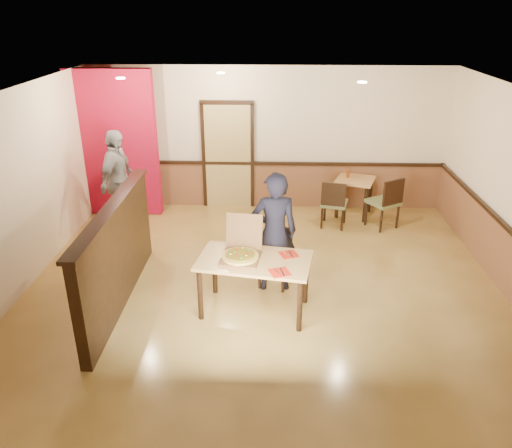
{
  "coord_description": "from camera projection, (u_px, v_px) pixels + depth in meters",
  "views": [
    {
      "loc": [
        0.09,
        -6.14,
        3.86
      ],
      "look_at": [
        -0.12,
        0.0,
        1.12
      ],
      "focal_mm": 35.0,
      "sensor_mm": 36.0,
      "label": 1
    }
  ],
  "objects": [
    {
      "name": "side_chair_left",
      "position": [
        334.0,
        202.0,
        9.16
      ],
      "size": [
        0.55,
        0.55,
        0.92
      ],
      "rotation": [
        0.0,
        0.0,
        2.9
      ],
      "color": "#646B3E",
      "rests_on": "floor"
    },
    {
      "name": "napkin_near",
      "position": [
        280.0,
        272.0,
        6.2
      ],
      "size": [
        0.31,
        0.31,
        0.01
      ],
      "rotation": [
        0.0,
        0.0,
        0.34
      ],
      "color": "red",
      "rests_on": "main_table"
    },
    {
      "name": "main_table",
      "position": [
        254.0,
        267.0,
        6.56
      ],
      "size": [
        1.59,
        1.08,
        0.79
      ],
      "rotation": [
        0.0,
        0.0,
        -0.17
      ],
      "color": "tan",
      "rests_on": "floor"
    },
    {
      "name": "side_table",
      "position": [
        355.0,
        187.0,
        9.68
      ],
      "size": [
        0.89,
        0.89,
        0.75
      ],
      "rotation": [
        0.0,
        0.0,
        -0.34
      ],
      "color": "tan",
      "rests_on": "floor"
    },
    {
      "name": "condiment",
      "position": [
        348.0,
        173.0,
        9.66
      ],
      "size": [
        0.06,
        0.06,
        0.16
      ],
      "primitive_type": "cylinder",
      "color": "brown",
      "rests_on": "side_table"
    },
    {
      "name": "chair_rail_back",
      "position": [
        268.0,
        163.0,
        9.96
      ],
      "size": [
        7.0,
        0.06,
        0.06
      ],
      "primitive_type": "cube",
      "color": "black",
      "rests_on": "wall_back"
    },
    {
      "name": "side_chair_right",
      "position": [
        386.0,
        201.0,
        9.12
      ],
      "size": [
        0.67,
        0.67,
        0.99
      ],
      "rotation": [
        0.0,
        0.0,
        3.7
      ],
      "color": "#646B3E",
      "rests_on": "floor"
    },
    {
      "name": "floor",
      "position": [
        264.0,
        295.0,
        7.18
      ],
      "size": [
        7.0,
        7.0,
        0.0
      ],
      "primitive_type": "plane",
      "color": "tan",
      "rests_on": "ground"
    },
    {
      "name": "wall_back",
      "position": [
        268.0,
        139.0,
        9.81
      ],
      "size": [
        7.0,
        0.0,
        7.0
      ],
      "primitive_type": "plane",
      "rotation": [
        1.57,
        0.0,
        0.0
      ],
      "color": "beige",
      "rests_on": "floor"
    },
    {
      "name": "spot_c",
      "position": [
        362.0,
        82.0,
        7.38
      ],
      "size": [
        0.14,
        0.14,
        0.02
      ],
      "primitive_type": "cylinder",
      "color": "#FFDEB2",
      "rests_on": "ceiling"
    },
    {
      "name": "wainscot_back",
      "position": [
        268.0,
        185.0,
        10.17
      ],
      "size": [
        7.0,
        0.04,
        0.9
      ],
      "primitive_type": "cube",
      "color": "brown",
      "rests_on": "floor"
    },
    {
      "name": "booth_partition",
      "position": [
        117.0,
        254.0,
        6.76
      ],
      "size": [
        0.2,
        3.1,
        1.44
      ],
      "color": "black",
      "rests_on": "floor"
    },
    {
      "name": "napkin_far",
      "position": [
        289.0,
        254.0,
        6.64
      ],
      "size": [
        0.29,
        0.29,
        0.01
      ],
      "rotation": [
        0.0,
        0.0,
        0.35
      ],
      "color": "red",
      "rests_on": "main_table"
    },
    {
      "name": "diner_chair",
      "position": [
        276.0,
        254.0,
        7.33
      ],
      "size": [
        0.53,
        0.53,
        0.87
      ],
      "rotation": [
        0.0,
        0.0,
        -0.28
      ],
      "color": "#646B3E",
      "rests_on": "floor"
    },
    {
      "name": "spot_a",
      "position": [
        121.0,
        78.0,
        7.77
      ],
      "size": [
        0.14,
        0.14,
        0.02
      ],
      "primitive_type": "cylinder",
      "color": "#FFDEB2",
      "rests_on": "ceiling"
    },
    {
      "name": "spot_b",
      "position": [
        221.0,
        73.0,
        8.36
      ],
      "size": [
        0.14,
        0.14,
        0.02
      ],
      "primitive_type": "cylinder",
      "color": "#FFDEB2",
      "rests_on": "ceiling"
    },
    {
      "name": "pizza_box",
      "position": [
        241.0,
        253.0,
        6.53
      ],
      "size": [
        0.56,
        0.64,
        0.52
      ],
      "rotation": [
        0.0,
        0.0,
        -0.14
      ],
      "color": "brown",
      "rests_on": "main_table"
    },
    {
      "name": "diner",
      "position": [
        274.0,
        232.0,
        7.03
      ],
      "size": [
        0.69,
        0.5,
        1.78
      ],
      "primitive_type": "imported",
      "rotation": [
        0.0,
        0.0,
        3.26
      ],
      "color": "black",
      "rests_on": "floor"
    },
    {
      "name": "passerby",
      "position": [
        118.0,
        181.0,
        8.92
      ],
      "size": [
        0.63,
        1.15,
        1.86
      ],
      "primitive_type": "imported",
      "rotation": [
        0.0,
        0.0,
        1.4
      ],
      "color": "#94939B",
      "rests_on": "floor"
    },
    {
      "name": "red_accent_panel",
      "position": [
        115.0,
        144.0,
        9.44
      ],
      "size": [
        1.6,
        0.2,
        2.78
      ],
      "primitive_type": "cube",
      "color": "#A70B2B",
      "rests_on": "floor"
    },
    {
      "name": "pizza",
      "position": [
        240.0,
        256.0,
        6.49
      ],
      "size": [
        0.48,
        0.48,
        0.03
      ],
      "primitive_type": "cylinder",
      "rotation": [
        0.0,
        0.0,
        -0.01
      ],
      "color": "gold",
      "rests_on": "pizza_box"
    },
    {
      "name": "ceiling",
      "position": [
        266.0,
        98.0,
        6.04
      ],
      "size": [
        7.0,
        7.0,
        0.0
      ],
      "primitive_type": "plane",
      "rotation": [
        3.14,
        0.0,
        0.0
      ],
      "color": "black",
      "rests_on": "wall_back"
    },
    {
      "name": "back_door",
      "position": [
        228.0,
        156.0,
        9.94
      ],
      "size": [
        0.9,
        0.06,
        2.1
      ],
      "primitive_type": "cube",
      "color": "#D3B66C",
      "rests_on": "wall_back"
    },
    {
      "name": "wall_left",
      "position": [
        6.0,
        202.0,
        6.72
      ],
      "size": [
        0.0,
        7.0,
        7.0
      ],
      "primitive_type": "plane",
      "rotation": [
        1.57,
        0.0,
        1.57
      ],
      "color": "beige",
      "rests_on": "floor"
    }
  ]
}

